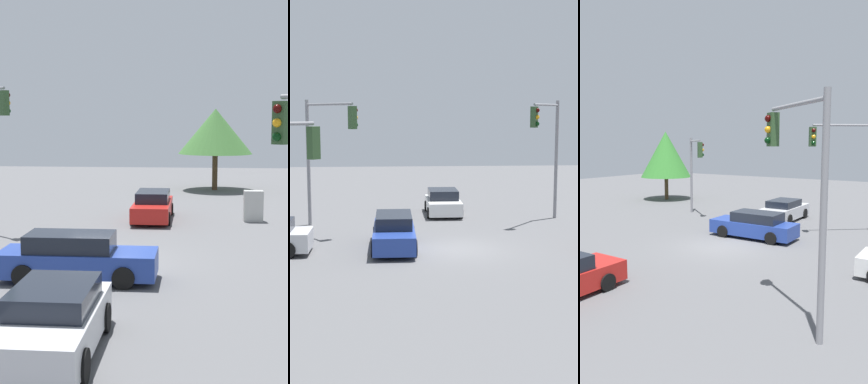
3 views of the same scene
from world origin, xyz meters
The scene contains 7 objects.
ground_plane centered at (0.00, 0.00, 0.00)m, with size 80.00×80.00×0.00m, color #5B5B5E.
sedan_blue centered at (0.42, 2.50, 0.70)m, with size 4.77×1.86×1.46m.
sedan_silver centered at (-0.24, 8.06, 0.69)m, with size 1.99×4.35×1.42m.
traffic_signal_main centered at (4.83, 5.80, 4.42)m, with size 3.46×2.82×6.43m.
traffic_signal_cross centered at (6.26, -5.71, 4.35)m, with size 2.61×2.15×6.44m.
traffic_signal_aux centered at (-6.50, 6.17, 3.86)m, with size 2.56×2.20×5.67m.
tree_behind centered at (-13.89, 11.28, 4.27)m, with size 4.69×4.69×6.41m.
Camera 3 is at (10.11, -15.38, 5.05)m, focal length 35.00 mm.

